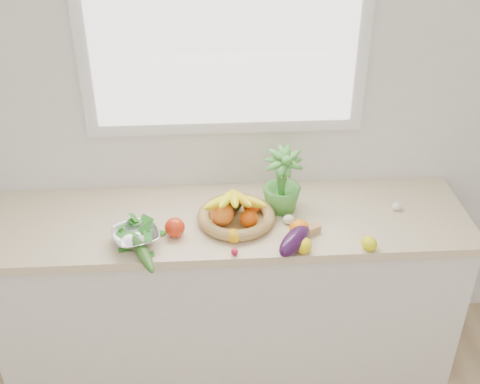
{
  "coord_description": "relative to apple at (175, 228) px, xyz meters",
  "views": [
    {
      "loc": [
        -0.09,
        -0.35,
        2.49
      ],
      "look_at": [
        0.05,
        1.93,
        1.05
      ],
      "focal_mm": 45.0,
      "sensor_mm": 36.0,
      "label": 1
    }
  ],
  "objects": [
    {
      "name": "lemon_c",
      "position": [
        0.83,
        -0.15,
        -0.01
      ],
      "size": [
        0.09,
        0.1,
        0.06
      ],
      "primitive_type": "ellipsoid",
      "rotation": [
        0.0,
        0.0,
        0.38
      ],
      "color": "#DDDF0C",
      "rests_on": "countertop"
    },
    {
      "name": "orange_loose",
      "position": [
        0.55,
        -0.05,
        -0.0
      ],
      "size": [
        0.1,
        0.1,
        0.09
      ],
      "primitive_type": "sphere",
      "rotation": [
        0.0,
        0.0,
        0.11
      ],
      "color": "orange",
      "rests_on": "countertop"
    },
    {
      "name": "eggplant",
      "position": [
        0.51,
        -0.13,
        0.0
      ],
      "size": [
        0.2,
        0.24,
        0.09
      ],
      "primitive_type": "ellipsoid",
      "rotation": [
        0.0,
        0.0,
        -0.62
      ],
      "color": "#2B0D32",
      "rests_on": "countertop"
    },
    {
      "name": "window_pane",
      "position": [
        0.25,
        0.39,
        0.81
      ],
      "size": [
        1.18,
        0.01,
        0.98
      ],
      "primitive_type": "cube",
      "color": "white",
      "rests_on": "window_frame"
    },
    {
      "name": "counter_cabinet",
      "position": [
        0.25,
        0.13,
        -0.51
      ],
      "size": [
        2.2,
        0.58,
        0.86
      ],
      "primitive_type": "cube",
      "color": "silver",
      "rests_on": "ground"
    },
    {
      "name": "lemon_a",
      "position": [
        0.26,
        -0.06,
        -0.01
      ],
      "size": [
        0.09,
        0.1,
        0.06
      ],
      "primitive_type": "ellipsoid",
      "rotation": [
        0.0,
        0.0,
        0.58
      ],
      "color": "#E8A20C",
      "rests_on": "countertop"
    },
    {
      "name": "cucumber",
      "position": [
        -0.13,
        -0.15,
        -0.02
      ],
      "size": [
        0.15,
        0.28,
        0.05
      ],
      "primitive_type": "ellipsoid",
      "rotation": [
        0.0,
        0.0,
        0.36
      ],
      "color": "#225017",
      "rests_on": "countertop"
    },
    {
      "name": "back_wall",
      "position": [
        0.25,
        0.43,
        0.41
      ],
      "size": [
        4.5,
        0.02,
        2.7
      ],
      "primitive_type": "cube",
      "color": "white",
      "rests_on": "ground"
    },
    {
      "name": "garlic_c",
      "position": [
        0.52,
        0.06,
        -0.02
      ],
      "size": [
        0.07,
        0.07,
        0.04
      ],
      "primitive_type": "ellipsoid",
      "rotation": [
        0.0,
        0.0,
        -0.41
      ],
      "color": "silver",
      "rests_on": "countertop"
    },
    {
      "name": "countertop",
      "position": [
        0.25,
        0.13,
        -0.06
      ],
      "size": [
        2.24,
        0.62,
        0.04
      ],
      "primitive_type": "cube",
      "color": "beige",
      "rests_on": "counter_cabinet"
    },
    {
      "name": "radish",
      "position": [
        0.26,
        -0.15,
        -0.03
      ],
      "size": [
        0.04,
        0.04,
        0.03
      ],
      "primitive_type": "sphere",
      "rotation": [
        0.0,
        0.0,
        0.42
      ],
      "color": "#B71639",
      "rests_on": "countertop"
    },
    {
      "name": "lemon_b",
      "position": [
        0.55,
        -0.15,
        -0.01
      ],
      "size": [
        0.09,
        0.1,
        0.07
      ],
      "primitive_type": "ellipsoid",
      "rotation": [
        0.0,
        0.0,
        -0.4
      ],
      "color": "yellow",
      "rests_on": "countertop"
    },
    {
      "name": "garlic_b",
      "position": [
        0.43,
        0.14,
        -0.02
      ],
      "size": [
        0.06,
        0.06,
        0.04
      ],
      "primitive_type": "ellipsoid",
      "rotation": [
        0.0,
        0.0,
        0.28
      ],
      "color": "white",
      "rests_on": "countertop"
    },
    {
      "name": "ginger",
      "position": [
        0.59,
        -0.03,
        -0.03
      ],
      "size": [
        0.13,
        0.1,
        0.04
      ],
      "primitive_type": "cube",
      "rotation": [
        0.0,
        0.0,
        0.51
      ],
      "color": "tan",
      "rests_on": "countertop"
    },
    {
      "name": "garlic_a",
      "position": [
        1.04,
        0.14,
        -0.03
      ],
      "size": [
        0.06,
        0.06,
        0.04
      ],
      "primitive_type": "ellipsoid",
      "rotation": [
        0.0,
        0.0,
        -0.41
      ],
      "color": "white",
      "rests_on": "countertop"
    },
    {
      "name": "colander_with_spinach",
      "position": [
        -0.17,
        -0.05,
        0.01
      ],
      "size": [
        0.26,
        0.26,
        0.11
      ],
      "color": "white",
      "rests_on": "countertop"
    },
    {
      "name": "window_frame",
      "position": [
        0.25,
        0.41,
        0.81
      ],
      "size": [
        1.3,
        0.03,
        1.1
      ],
      "primitive_type": "cube",
      "color": "white",
      "rests_on": "back_wall"
    },
    {
      "name": "fruit_basket",
      "position": [
        0.27,
        0.09,
        0.01
      ],
      "size": [
        0.36,
        0.36,
        0.19
      ],
      "color": "tan",
      "rests_on": "countertop"
    },
    {
      "name": "apple",
      "position": [
        0.0,
        0.0,
        0.0
      ],
      "size": [
        0.12,
        0.12,
        0.09
      ],
      "primitive_type": "sphere",
      "rotation": [
        0.0,
        0.0,
        0.42
      ],
      "color": "red",
      "rests_on": "countertop"
    },
    {
      "name": "potted_herb",
      "position": [
        0.5,
        0.18,
        0.11
      ],
      "size": [
        0.2,
        0.2,
        0.32
      ],
      "primitive_type": "imported",
      "rotation": [
        0.0,
        0.0,
        0.11
      ],
      "color": "#449235",
      "rests_on": "countertop"
    }
  ]
}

